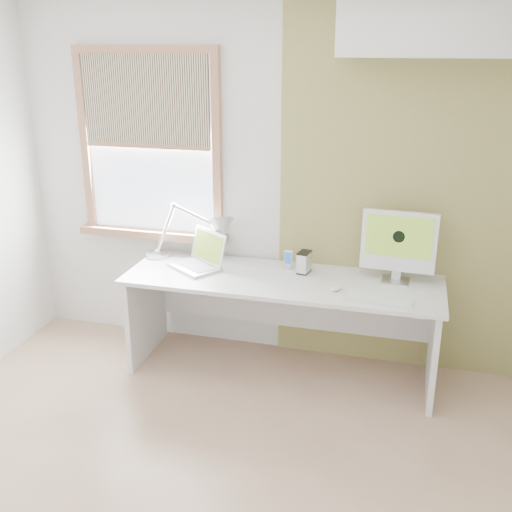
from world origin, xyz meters
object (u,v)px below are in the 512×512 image
(desk_lamp, at_px, (209,233))
(laptop, at_px, (200,258))
(desk, at_px, (283,301))
(external_drive, at_px, (304,262))
(imac, at_px, (399,243))

(desk_lamp, distance_m, laptop, 0.20)
(desk, xyz_separation_m, external_drive, (0.13, 0.09, 0.27))
(laptop, height_order, external_drive, laptop)
(desk, height_order, laptop, laptop)
(laptop, distance_m, imac, 1.41)
(external_drive, bearing_deg, desk_lamp, 176.52)
(laptop, bearing_deg, external_drive, 5.59)
(desk_lamp, height_order, external_drive, desk_lamp)
(desk_lamp, bearing_deg, laptop, -104.96)
(imac, bearing_deg, desk_lamp, 178.54)
(desk_lamp, relative_size, imac, 1.52)
(desk, bearing_deg, external_drive, 35.06)
(desk, relative_size, laptop, 4.71)
(desk, relative_size, imac, 4.36)
(desk, height_order, desk_lamp, desk_lamp)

